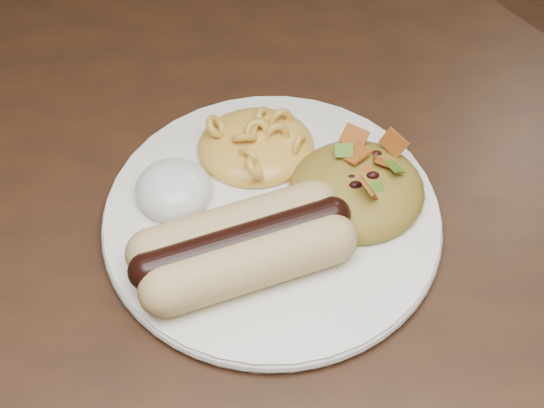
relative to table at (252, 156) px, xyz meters
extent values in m
cube|color=#3A2010|center=(0.00, 0.00, 0.07)|extent=(1.60, 0.90, 0.04)
cylinder|color=white|center=(0.00, -0.15, 0.10)|extent=(0.28, 0.28, 0.01)
cylinder|color=#F3C87C|center=(-0.02, -0.20, 0.12)|extent=(0.11, 0.06, 0.03)
cylinder|color=#F3C87C|center=(-0.02, -0.17, 0.12)|extent=(0.11, 0.06, 0.03)
cylinder|color=black|center=(-0.02, -0.18, 0.13)|extent=(0.12, 0.05, 0.02)
ellipsoid|color=#FFC949|center=(0.00, -0.09, 0.12)|extent=(0.11, 0.10, 0.03)
ellipsoid|color=white|center=(-0.06, -0.13, 0.12)|extent=(0.06, 0.06, 0.03)
ellipsoid|color=orange|center=(0.06, -0.14, 0.12)|extent=(0.09, 0.09, 0.04)
camera|label=1|loc=(-0.04, -0.49, 0.54)|focal=55.00mm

